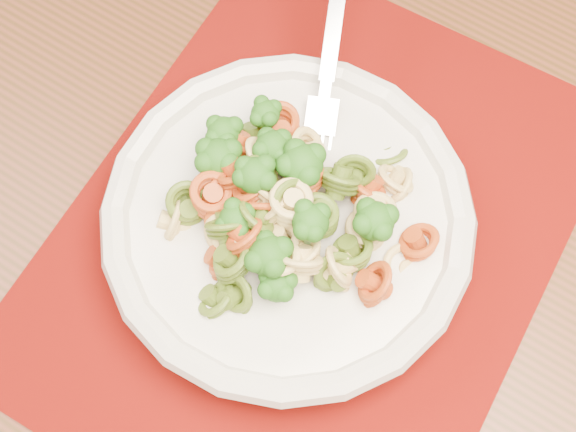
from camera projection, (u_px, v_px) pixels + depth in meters
dining_table at (136, 260)px, 0.67m from camera, size 1.69×1.42×0.72m
placemat at (310, 236)px, 0.57m from camera, size 0.52×0.48×0.00m
pasta_bowl at (288, 222)px, 0.54m from camera, size 0.25×0.25×0.05m
pasta_broccoli_heap at (288, 213)px, 0.53m from camera, size 0.22×0.22×0.06m
fork at (322, 116)px, 0.56m from camera, size 0.14×0.15×0.08m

